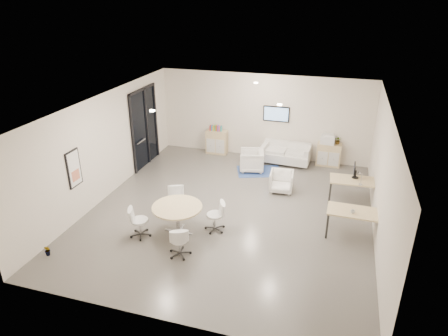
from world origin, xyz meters
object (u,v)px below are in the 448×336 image
armchair_left (252,159)px  armchair_right (281,181)px  sideboard_left (217,142)px  round_table (177,209)px  sideboard_right (329,155)px  desk_front (356,214)px  loveseat (286,154)px  desk_rear (355,182)px

armchair_left → armchair_right: size_ratio=1.14×
sideboard_left → round_table: size_ratio=0.70×
sideboard_right → round_table: sideboard_right is taller
sideboard_left → armchair_left: sideboard_left is taller
desk_front → round_table: bearing=-164.2°
round_table → armchair_right: bearing=55.0°
loveseat → sideboard_right: bearing=11.5°
sideboard_left → armchair_left: bearing=-36.1°
sideboard_left → loveseat: size_ratio=0.51×
loveseat → round_table: round_table is taller
armchair_right → desk_rear: 2.24m
desk_front → round_table: round_table is taller
desk_rear → round_table: round_table is taller
loveseat → desk_front: (2.44, -4.38, 0.31)m
armchair_left → loveseat: bearing=120.5°
sideboard_right → armchair_left: (-2.62, -1.24, -0.01)m
loveseat → desk_rear: bearing=-41.8°
armchair_right → desk_front: (2.24, -2.03, 0.30)m
sideboard_left → sideboard_right: size_ratio=1.08×
sideboard_right → armchair_left: 2.90m
armchair_right → round_table: 3.94m
sideboard_right → round_table: 6.80m
loveseat → armchair_left: size_ratio=2.14×
sideboard_right → loveseat: bearing=-172.2°
armchair_right → desk_rear: (2.22, -0.11, 0.31)m
loveseat → sideboard_left: bearing=179.5°
sideboard_right → desk_front: 4.69m
sideboard_right → armchair_right: bearing=-117.4°
desk_rear → loveseat: bearing=131.5°
sideboard_right → desk_rear: (0.89, -2.67, 0.25)m
sideboard_right → loveseat: 1.55m
desk_front → sideboard_right: bearing=102.2°
sideboard_right → armchair_right: sideboard_right is taller
loveseat → desk_front: loveseat is taller
desk_rear → round_table: 5.44m
armchair_right → round_table: (-2.25, -3.21, 0.35)m
sideboard_left → round_table: 5.82m
armchair_left → round_table: bearing=-24.8°
armchair_left → armchair_right: (1.29, -1.32, -0.05)m
sideboard_right → desk_front: sideboard_right is taller
desk_rear → desk_front: (0.02, -1.92, -0.01)m
armchair_left → armchair_right: 1.85m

